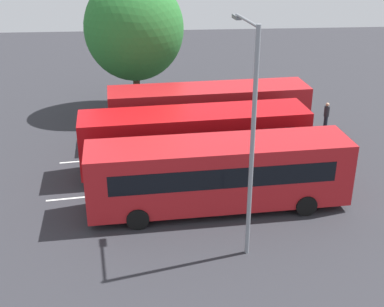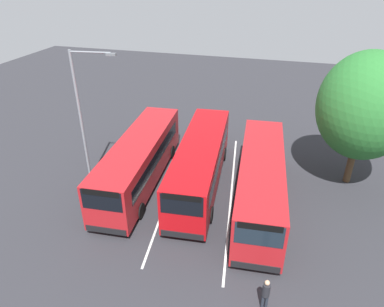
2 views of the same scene
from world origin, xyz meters
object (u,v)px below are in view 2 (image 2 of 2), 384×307
bus_center_right (261,181)px  pedestrian (266,292)px  bus_far_left (139,160)px  street_lamp (83,111)px  bus_center_left (200,162)px  depot_tree (365,106)px

bus_center_right → pedestrian: 7.24m
bus_far_left → street_lamp: size_ratio=1.32×
street_lamp → bus_center_right: bearing=-6.5°
street_lamp → bus_far_left: bearing=3.3°
bus_center_right → pedestrian: bus_center_right is taller
bus_far_left → pedestrian: bus_far_left is taller
bus_center_right → pedestrian: bearing=3.6°
bus_center_left → bus_center_right: size_ratio=1.00×
bus_far_left → street_lamp: (0.60, -3.13, 3.20)m
pedestrian → bus_center_left: bearing=12.3°
pedestrian → street_lamp: street_lamp is taller
pedestrian → street_lamp: bearing=41.3°
bus_far_left → bus_center_left: same height
depot_tree → bus_far_left: bearing=-73.9°
bus_center_right → depot_tree: size_ratio=1.32×
bus_center_left → street_lamp: bearing=-84.3°
bus_far_left → pedestrian: (7.52, 8.72, -0.73)m
bus_center_right → bus_center_left: bearing=-110.5°
pedestrian → bus_far_left: bearing=30.9°
bus_center_left → depot_tree: 10.37m
bus_center_left → pedestrian: bus_center_left is taller
bus_center_left → depot_tree: depot_tree is taller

